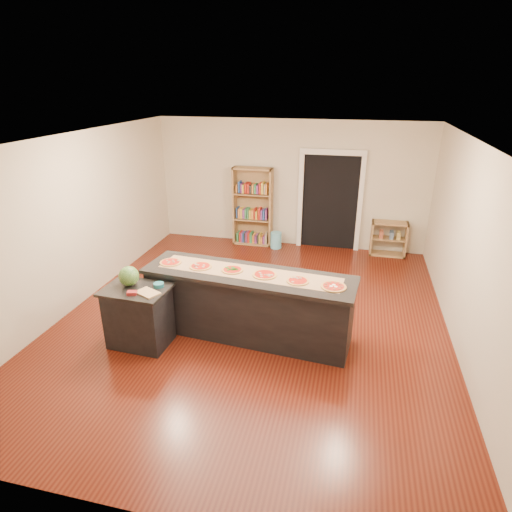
% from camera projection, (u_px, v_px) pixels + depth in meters
% --- Properties ---
extents(room, '(6.00, 7.00, 2.80)m').
position_uv_depth(room, '(253.00, 236.00, 6.36)').
color(room, beige).
rests_on(room, ground).
extents(doorway, '(1.40, 0.09, 2.21)m').
position_uv_depth(doorway, '(330.00, 196.00, 9.36)').
color(doorway, black).
rests_on(doorway, room).
extents(kitchen_island, '(3.06, 0.83, 1.01)m').
position_uv_depth(kitchen_island, '(248.00, 304.00, 6.26)').
color(kitchen_island, black).
rests_on(kitchen_island, ground).
extents(side_counter, '(0.90, 0.66, 0.89)m').
position_uv_depth(side_counter, '(139.00, 316.00, 6.07)').
color(side_counter, black).
rests_on(side_counter, ground).
extents(bookshelf, '(0.89, 0.32, 1.77)m').
position_uv_depth(bookshelf, '(253.00, 207.00, 9.69)').
color(bookshelf, '#A17D4E').
rests_on(bookshelf, ground).
extents(low_shelf, '(0.75, 0.32, 0.75)m').
position_uv_depth(low_shelf, '(388.00, 239.00, 9.24)').
color(low_shelf, '#A17D4E').
rests_on(low_shelf, ground).
extents(waste_bin, '(0.25, 0.25, 0.37)m').
position_uv_depth(waste_bin, '(276.00, 240.00, 9.70)').
color(waste_bin, '#61BADA').
rests_on(waste_bin, ground).
extents(kraft_paper, '(2.69, 0.73, 0.00)m').
position_uv_depth(kraft_paper, '(249.00, 273.00, 6.09)').
color(kraft_paper, '#926B4B').
rests_on(kraft_paper, kitchen_island).
extents(watermelon, '(0.28, 0.28, 0.28)m').
position_uv_depth(watermelon, '(129.00, 276.00, 5.95)').
color(watermelon, '#144214').
rests_on(watermelon, side_counter).
extents(cutting_board, '(0.37, 0.32, 0.02)m').
position_uv_depth(cutting_board, '(148.00, 293.00, 5.76)').
color(cutting_board, tan).
rests_on(cutting_board, side_counter).
extents(package_red, '(0.15, 0.12, 0.05)m').
position_uv_depth(package_red, '(132.00, 293.00, 5.73)').
color(package_red, maroon).
rests_on(package_red, side_counter).
extents(package_teal, '(0.14, 0.14, 0.05)m').
position_uv_depth(package_teal, '(159.00, 285.00, 5.94)').
color(package_teal, '#195966').
rests_on(package_teal, side_counter).
extents(pizza_a, '(0.31, 0.31, 0.02)m').
position_uv_depth(pizza_a, '(171.00, 262.00, 6.40)').
color(pizza_a, '#B17B44').
rests_on(pizza_a, kitchen_island).
extents(pizza_b, '(0.34, 0.34, 0.02)m').
position_uv_depth(pizza_b, '(201.00, 266.00, 6.27)').
color(pizza_b, '#B17B44').
rests_on(pizza_b, kitchen_island).
extents(pizza_c, '(0.31, 0.31, 0.02)m').
position_uv_depth(pizza_c, '(232.00, 270.00, 6.15)').
color(pizza_c, '#B17B44').
rests_on(pizza_c, kitchen_island).
extents(pizza_d, '(0.34, 0.34, 0.02)m').
position_uv_depth(pizza_d, '(265.00, 275.00, 6.00)').
color(pizza_d, '#B17B44').
rests_on(pizza_d, kitchen_island).
extents(pizza_e, '(0.32, 0.32, 0.02)m').
position_uv_depth(pizza_e, '(298.00, 281.00, 5.81)').
color(pizza_e, '#B17B44').
rests_on(pizza_e, kitchen_island).
extents(pizza_f, '(0.33, 0.33, 0.02)m').
position_uv_depth(pizza_f, '(334.00, 287.00, 5.65)').
color(pizza_f, '#B17B44').
rests_on(pizza_f, kitchen_island).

